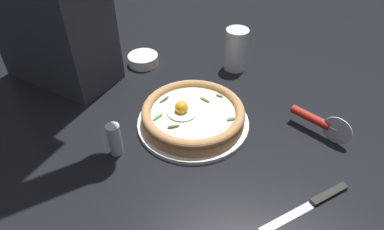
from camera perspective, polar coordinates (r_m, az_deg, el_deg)
name	(u,v)px	position (r m, az deg, el deg)	size (l,w,h in m)	color
ground_plane	(193,128)	(0.91, 0.19, -2.23)	(2.40, 2.40, 0.03)	black
pizza_plate	(192,123)	(0.89, 0.00, -1.28)	(0.29, 0.29, 0.01)	white
pizza	(192,114)	(0.87, -0.03, 0.13)	(0.26, 0.26, 0.06)	tan
side_bowl	(143,60)	(1.13, -8.11, 9.09)	(0.10, 0.10, 0.03)	white
pizza_cutter	(317,121)	(0.90, 20.07, -0.88)	(0.16, 0.03, 0.07)	silver
table_knife	(318,201)	(0.77, 20.17, -13.19)	(0.07, 0.22, 0.01)	silver
drinking_glass	(236,52)	(1.09, 7.27, 10.30)	(0.07, 0.07, 0.13)	silver
pepper_shaker	(115,139)	(0.81, -12.71, -3.98)	(0.03, 0.03, 0.08)	silver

